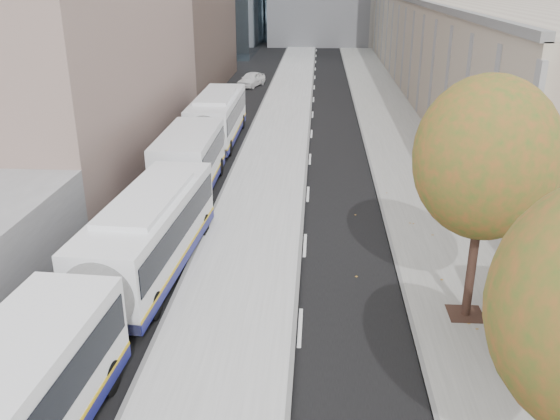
{
  "coord_description": "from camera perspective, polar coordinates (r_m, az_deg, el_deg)",
  "views": [
    {
      "loc": [
        -1.27,
        -3.68,
        10.17
      ],
      "look_at": [
        -2.5,
        15.52,
        2.5
      ],
      "focal_mm": 38.0,
      "sensor_mm": 36.0,
      "label": 1
    }
  ],
  "objects": [
    {
      "name": "bus_near",
      "position": [
        18.7,
        -16.04,
        -6.74
      ],
      "size": [
        3.41,
        16.82,
        2.78
      ],
      "rotation": [
        0.0,
        0.0,
        -0.06
      ],
      "color": "white",
      "rests_on": "ground"
    },
    {
      "name": "tree_c",
      "position": [
        18.06,
        19.22,
        4.7
      ],
      "size": [
        4.2,
        4.2,
        7.28
      ],
      "color": "black",
      "rests_on": "sidewalk"
    },
    {
      "name": "distant_car",
      "position": [
        58.98,
        -2.78,
        12.45
      ],
      "size": [
        2.76,
        4.35,
        1.38
      ],
      "primitive_type": "imported",
      "rotation": [
        0.0,
        0.0,
        -0.3
      ],
      "color": "white",
      "rests_on": "ground"
    },
    {
      "name": "sidewalk",
      "position": [
        40.34,
        11.31,
        6.77
      ],
      "size": [
        4.75,
        150.0,
        0.08
      ],
      "primitive_type": "cube",
      "color": "gray",
      "rests_on": "ground"
    },
    {
      "name": "bus_far",
      "position": [
        35.18,
        -7.0,
        7.46
      ],
      "size": [
        2.74,
        17.53,
        2.92
      ],
      "rotation": [
        0.0,
        0.0,
        0.01
      ],
      "color": "white",
      "rests_on": "ground"
    },
    {
      "name": "building_tan",
      "position": [
        70.0,
        18.21,
        15.64
      ],
      "size": [
        18.0,
        92.0,
        8.0
      ],
      "primitive_type": "cube",
      "color": "gray",
      "rests_on": "ground"
    },
    {
      "name": "bus_platform",
      "position": [
        40.06,
        -0.19,
        7.13
      ],
      "size": [
        4.25,
        150.0,
        0.15
      ],
      "primitive_type": "cube",
      "color": "#ADADAD",
      "rests_on": "ground"
    }
  ]
}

